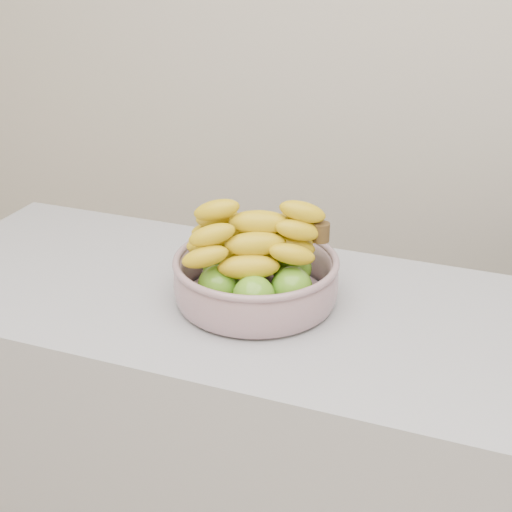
{
  "coord_description": "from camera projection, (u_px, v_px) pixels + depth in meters",
  "views": [
    {
      "loc": [
        0.21,
        -0.4,
        1.61
      ],
      "look_at": [
        -0.24,
        0.78,
        1.0
      ],
      "focal_mm": 50.0,
      "sensor_mm": 36.0,
      "label": 1
    }
  ],
  "objects": [
    {
      "name": "fruit_bowl",
      "position": [
        256.0,
        273.0,
        1.42
      ],
      "size": [
        0.33,
        0.33,
        0.2
      ],
      "rotation": [
        0.0,
        0.0,
        0.31
      ],
      "color": "#98A6B7",
      "rests_on": "counter"
    },
    {
      "name": "counter",
      "position": [
        357.0,
        498.0,
        1.56
      ],
      "size": [
        2.0,
        0.6,
        0.9
      ],
      "primitive_type": "cube",
      "color": "#9D9EA5",
      "rests_on": "ground"
    }
  ]
}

